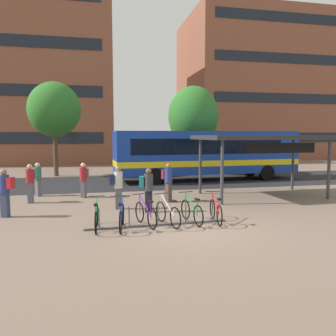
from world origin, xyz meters
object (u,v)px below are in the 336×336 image
object	(u,v)px
transit_shelter	(263,139)
commuter_teal_pack_1	(148,187)
parked_bicycle_blue_1	(122,217)
commuter_maroon_pack_5	(30,180)
parked_bicycle_red_5	(216,211)
commuter_olive_pack_0	(37,177)
commuter_grey_pack_6	(84,178)
parked_bicycle_purple_2	(146,214)
street_tree_1	(193,116)
commuter_red_pack_4	(5,189)
parked_bicycle_green_4	(192,212)
street_tree_0	(54,110)
parked_bicycle_silver_3	(168,214)
commuter_navy_pack_3	(118,185)
parked_bicycle_green_0	(97,218)
commuter_maroon_pack_2	(168,180)
city_bus	(208,153)

from	to	relation	value
transit_shelter	commuter_teal_pack_1	xyz separation A→B (m)	(-5.90, -2.25, -1.79)
parked_bicycle_blue_1	commuter_maroon_pack_5	bearing A→B (deg)	43.76
parked_bicycle_red_5	commuter_olive_pack_0	xyz separation A→B (m)	(-6.76, 6.53, 0.55)
commuter_olive_pack_0	commuter_grey_pack_6	size ratio (longest dim) A/B	0.98
commuter_teal_pack_1	commuter_grey_pack_6	distance (m)	4.46
parked_bicycle_purple_2	street_tree_1	bearing A→B (deg)	-37.26
parked_bicycle_red_5	commuter_red_pack_4	xyz separation A→B (m)	(-7.16, 2.23, 0.63)
commuter_grey_pack_6	parked_bicycle_green_4	bearing A→B (deg)	55.05
parked_bicycle_red_5	street_tree_0	distance (m)	16.81
commuter_maroon_pack_5	parked_bicycle_blue_1	bearing A→B (deg)	39.59
parked_bicycle_green_4	parked_bicycle_silver_3	bearing A→B (deg)	89.79
commuter_navy_pack_3	parked_bicycle_green_4	bearing A→B (deg)	-48.27
commuter_teal_pack_1	parked_bicycle_blue_1	bearing A→B (deg)	-101.11
parked_bicycle_green_0	commuter_maroon_pack_5	xyz separation A→B (m)	(-2.81, 4.93, 0.60)
parked_bicycle_green_4	parked_bicycle_blue_1	bearing A→B (deg)	88.21
parked_bicycle_blue_1	commuter_navy_pack_3	bearing A→B (deg)	7.23
commuter_navy_pack_3	commuter_maroon_pack_5	size ratio (longest dim) A/B	1.01
parked_bicycle_silver_3	commuter_grey_pack_6	distance (m)	6.44
commuter_maroon_pack_2	commuter_olive_pack_0	bearing A→B (deg)	-140.75
parked_bicycle_green_4	parked_bicycle_red_5	distance (m)	0.83
parked_bicycle_red_5	commuter_navy_pack_3	world-z (taller)	commuter_navy_pack_3
street_tree_0	street_tree_1	xyz separation A→B (m)	(10.03, -0.66, -0.39)
parked_bicycle_green_0	commuter_red_pack_4	xyz separation A→B (m)	(-3.19, 2.34, 0.63)
parked_bicycle_green_0	parked_bicycle_red_5	xyz separation A→B (m)	(3.97, 0.10, 0.00)
parked_bicycle_silver_3	commuter_grey_pack_6	bearing A→B (deg)	10.51
parked_bicycle_silver_3	transit_shelter	xyz separation A→B (m)	(5.54, 4.30, 2.38)
parked_bicycle_silver_3	parked_bicycle_purple_2	bearing A→B (deg)	67.60
parked_bicycle_red_5	commuter_teal_pack_1	size ratio (longest dim) A/B	1.01
commuter_maroon_pack_2	street_tree_1	size ratio (longest dim) A/B	0.26
commuter_navy_pack_3	street_tree_1	bearing A→B (deg)	61.51
commuter_grey_pack_6	parked_bicycle_blue_1	bearing A→B (deg)	34.30
parked_bicycle_green_0	parked_bicycle_blue_1	world-z (taller)	same
city_bus	street_tree_0	size ratio (longest dim) A/B	1.81
transit_shelter	street_tree_0	size ratio (longest dim) A/B	0.93
city_bus	commuter_olive_pack_0	world-z (taller)	city_bus
parked_bicycle_red_5	street_tree_0	bearing A→B (deg)	31.17
parked_bicycle_purple_2	commuter_olive_pack_0	distance (m)	7.83
commuter_navy_pack_3	street_tree_1	world-z (taller)	street_tree_1
parked_bicycle_green_4	commuter_navy_pack_3	distance (m)	3.59
commuter_red_pack_4	commuter_olive_pack_0	bearing A→B (deg)	-73.15
transit_shelter	commuter_maroon_pack_2	bearing A→B (deg)	-176.47
parked_bicycle_green_4	transit_shelter	world-z (taller)	transit_shelter
commuter_red_pack_4	commuter_maroon_pack_5	xyz separation A→B (m)	(0.38, 2.59, -0.03)
city_bus	commuter_maroon_pack_5	world-z (taller)	city_bus
parked_bicycle_green_4	commuter_navy_pack_3	world-z (taller)	commuter_navy_pack_3
parked_bicycle_purple_2	commuter_navy_pack_3	xyz separation A→B (m)	(-0.74, 2.73, 0.60)
commuter_red_pack_4	commuter_maroon_pack_5	world-z (taller)	commuter_red_pack_4
commuter_olive_pack_0	commuter_red_pack_4	xyz separation A→B (m)	(-0.40, -4.30, 0.08)
parked_bicycle_blue_1	commuter_olive_pack_0	size ratio (longest dim) A/B	1.05
parked_bicycle_silver_3	parked_bicycle_red_5	xyz separation A→B (m)	(1.67, 0.03, 0.00)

